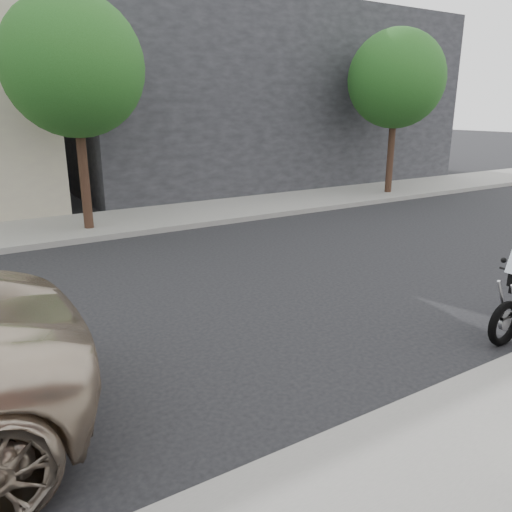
% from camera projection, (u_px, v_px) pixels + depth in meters
% --- Properties ---
extents(ground, '(120.00, 120.00, 0.00)m').
position_uv_depth(ground, '(281.00, 286.00, 9.31)').
color(ground, black).
rests_on(ground, ground).
extents(far_sidewalk, '(44.00, 3.00, 0.15)m').
position_uv_depth(far_sidewalk, '(155.00, 218.00, 14.58)').
color(far_sidewalk, gray).
rests_on(far_sidewalk, ground).
extents(far_building_dark, '(16.00, 11.00, 7.00)m').
position_uv_depth(far_building_dark, '(241.00, 100.00, 22.83)').
color(far_building_dark, '#242428').
rests_on(far_building_dark, ground).
extents(street_tree_left, '(3.40, 3.40, 5.70)m').
position_uv_depth(street_tree_left, '(396.00, 79.00, 17.55)').
color(street_tree_left, '#3C261B').
rests_on(street_tree_left, far_sidewalk).
extents(street_tree_mid, '(3.40, 3.40, 5.70)m').
position_uv_depth(street_tree_mid, '(73.00, 66.00, 12.00)').
color(street_tree_mid, '#3C261B').
rests_on(street_tree_mid, far_sidewalk).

